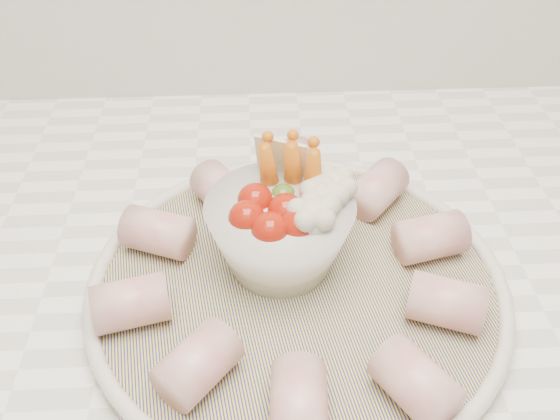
{
  "coord_description": "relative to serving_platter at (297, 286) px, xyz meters",
  "views": [
    {
      "loc": [
        0.12,
        1.09,
        1.29
      ],
      "look_at": [
        0.14,
        1.45,
        0.99
      ],
      "focal_mm": 40.0,
      "sensor_mm": 36.0,
      "label": 1
    }
  ],
  "objects": [
    {
      "name": "serving_platter",
      "position": [
        0.0,
        0.0,
        0.0
      ],
      "size": [
        0.38,
        0.38,
        0.02
      ],
      "color": "navy",
      "rests_on": "kitchen_counter"
    },
    {
      "name": "cured_meat_rolls",
      "position": [
        -0.0,
        -0.0,
        0.02
      ],
      "size": [
        0.29,
        0.3,
        0.04
      ],
      "color": "#C0585C",
      "rests_on": "serving_platter"
    },
    {
      "name": "veggie_bowl",
      "position": [
        -0.01,
        0.02,
        0.04
      ],
      "size": [
        0.12,
        0.12,
        0.1
      ],
      "color": "white",
      "rests_on": "serving_platter"
    }
  ]
}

